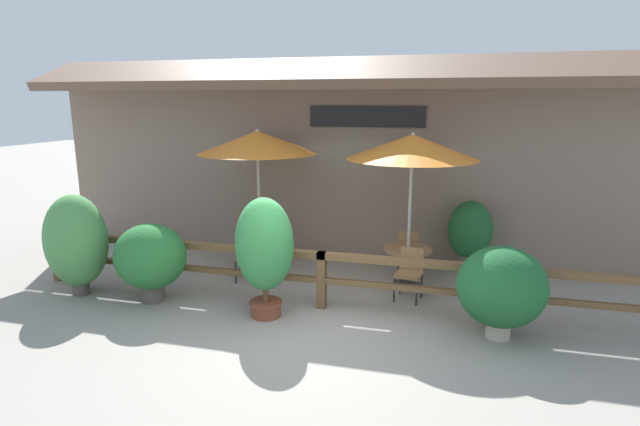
% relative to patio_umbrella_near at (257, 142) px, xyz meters
% --- Properties ---
extents(ground_plane, '(60.00, 60.00, 0.00)m').
position_rel_patio_umbrella_near_xyz_m(ground_plane, '(1.69, -2.68, -2.53)').
color(ground_plane, gray).
extents(building_facade, '(14.28, 1.49, 4.23)m').
position_rel_patio_umbrella_near_xyz_m(building_facade, '(1.69, 1.42, -0.37)').
color(building_facade, gray).
rests_on(building_facade, ground).
extents(patio_railing, '(10.40, 0.14, 0.95)m').
position_rel_patio_umbrella_near_xyz_m(patio_railing, '(1.69, -1.63, -1.84)').
color(patio_railing, brown).
rests_on(patio_railing, ground).
extents(patio_umbrella_near, '(2.30, 2.30, 2.79)m').
position_rel_patio_umbrella_near_xyz_m(patio_umbrella_near, '(0.00, 0.00, 0.00)').
color(patio_umbrella_near, '#B7B2A8').
rests_on(patio_umbrella_near, ground).
extents(dining_table_near, '(0.86, 0.86, 0.71)m').
position_rel_patio_umbrella_near_xyz_m(dining_table_near, '(0.00, 0.00, -1.97)').
color(dining_table_near, olive).
rests_on(dining_table_near, ground).
extents(chair_near_streetside, '(0.51, 0.51, 0.88)m').
position_rel_patio_umbrella_near_xyz_m(chair_near_streetside, '(0.00, -0.66, -2.04)').
color(chair_near_streetside, olive).
rests_on(chair_near_streetside, ground).
extents(chair_near_wallside, '(0.49, 0.49, 0.88)m').
position_rel_patio_umbrella_near_xyz_m(chair_near_wallside, '(0.00, 0.66, -2.04)').
color(chair_near_wallside, olive).
rests_on(chair_near_wallside, ground).
extents(patio_umbrella_middle, '(2.30, 2.30, 2.79)m').
position_rel_patio_umbrella_near_xyz_m(patio_umbrella_middle, '(2.96, -0.23, 0.00)').
color(patio_umbrella_middle, '#B7B2A8').
rests_on(patio_umbrella_middle, ground).
extents(dining_table_middle, '(0.86, 0.86, 0.71)m').
position_rel_patio_umbrella_near_xyz_m(dining_table_middle, '(2.96, -0.23, -1.97)').
color(dining_table_middle, olive).
rests_on(dining_table_middle, ground).
extents(chair_middle_streetside, '(0.48, 0.48, 0.88)m').
position_rel_patio_umbrella_near_xyz_m(chair_middle_streetside, '(3.05, -0.88, -2.04)').
color(chair_middle_streetside, olive).
rests_on(chair_middle_streetside, ground).
extents(chair_middle_wallside, '(0.46, 0.46, 0.88)m').
position_rel_patio_umbrella_near_xyz_m(chair_middle_wallside, '(2.94, 0.41, -2.04)').
color(chair_middle_wallside, olive).
rests_on(chair_middle_wallside, ground).
extents(potted_plant_corner_fern, '(0.91, 0.82, 1.90)m').
position_rel_patio_umbrella_near_xyz_m(potted_plant_corner_fern, '(0.92, -2.15, -1.42)').
color(potted_plant_corner_fern, brown).
rests_on(potted_plant_corner_fern, ground).
extents(potted_plant_tall_tropical, '(1.24, 1.12, 1.35)m').
position_rel_patio_umbrella_near_xyz_m(potted_plant_tall_tropical, '(4.40, -2.01, -1.78)').
color(potted_plant_tall_tropical, '#B7AD99').
rests_on(potted_plant_tall_tropical, ground).
extents(potted_plant_broad_leaf, '(1.08, 0.97, 1.78)m').
position_rel_patio_umbrella_near_xyz_m(potted_plant_broad_leaf, '(-2.55, -2.10, -1.58)').
color(potted_plant_broad_leaf, '#564C47').
rests_on(potted_plant_broad_leaf, ground).
extents(potted_plant_small_flowering, '(1.21, 1.09, 1.34)m').
position_rel_patio_umbrella_near_xyz_m(potted_plant_small_flowering, '(-1.15, -2.06, -1.77)').
color(potted_plant_small_flowering, '#564C47').
rests_on(potted_plant_small_flowering, ground).
extents(potted_plant_entrance_palm, '(0.86, 0.77, 1.42)m').
position_rel_patio_umbrella_near_xyz_m(potted_plant_entrance_palm, '(4.06, 0.87, -1.75)').
color(potted_plant_entrance_palm, '#564C47').
rests_on(potted_plant_entrance_palm, ground).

